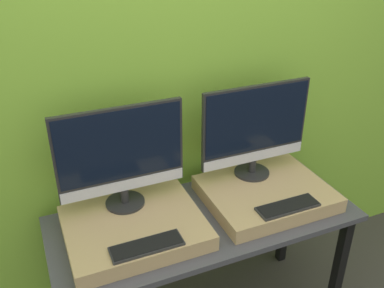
# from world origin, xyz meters

# --- Properties ---
(wall_back) EXTENTS (8.00, 0.04, 2.60)m
(wall_back) POSITION_xyz_m (0.00, 0.70, 1.30)
(wall_back) COLOR #8CC638
(wall_back) RESTS_ON ground_plane
(workbench) EXTENTS (1.51, 0.63, 0.75)m
(workbench) POSITION_xyz_m (0.00, 0.32, 0.66)
(workbench) COLOR #47474C
(workbench) RESTS_ON ground_plane
(wooden_riser_left) EXTENTS (0.63, 0.51, 0.08)m
(wooden_riser_left) POSITION_xyz_m (-0.35, 0.32, 0.78)
(wooden_riser_left) COLOR tan
(wooden_riser_left) RESTS_ON workbench
(monitor_left) EXTENTS (0.60, 0.19, 0.51)m
(monitor_left) POSITION_xyz_m (-0.35, 0.47, 1.10)
(monitor_left) COLOR #282828
(monitor_left) RESTS_ON wooden_riser_left
(keyboard_left) EXTENTS (0.31, 0.10, 0.01)m
(keyboard_left) POSITION_xyz_m (-0.35, 0.13, 0.83)
(keyboard_left) COLOR #2D2D2D
(keyboard_left) RESTS_ON wooden_riser_left
(wooden_riser_right) EXTENTS (0.63, 0.51, 0.08)m
(wooden_riser_right) POSITION_xyz_m (0.35, 0.32, 0.78)
(wooden_riser_right) COLOR tan
(wooden_riser_right) RESTS_ON workbench
(monitor_right) EXTENTS (0.60, 0.19, 0.51)m
(monitor_right) POSITION_xyz_m (0.35, 0.47, 1.10)
(monitor_right) COLOR #282828
(monitor_right) RESTS_ON wooden_riser_right
(keyboard_right) EXTENTS (0.31, 0.10, 0.01)m
(keyboard_right) POSITION_xyz_m (0.35, 0.13, 0.83)
(keyboard_right) COLOR #2D2D2D
(keyboard_right) RESTS_ON wooden_riser_right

